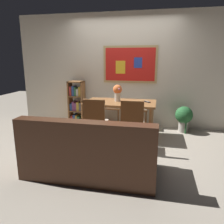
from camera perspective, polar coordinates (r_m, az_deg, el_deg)
The scene contains 12 objects.
ground_plane at distance 4.21m, azimuth 0.03°, elevation -8.47°, with size 12.00×12.00×0.00m, color gray.
wall_back_with_painting at distance 5.29m, azimuth 3.30°, elevation 10.56°, with size 5.20×0.14×2.60m.
dining_table at distance 4.53m, azimuth 2.20°, elevation 1.38°, with size 1.42×0.80×0.73m.
dining_chair_near_left at distance 3.92m, azimuth -4.25°, elevation -1.87°, with size 0.40×0.41×0.91m.
dining_chair_far_left at distance 5.36m, azimuth 0.36°, elevation 2.35°, with size 0.40×0.41×0.91m.
dining_chair_near_right at distance 3.81m, azimuth 5.34°, elevation -2.39°, with size 0.40×0.41×0.91m.
dining_chair_far_right at distance 5.22m, azimuth 7.14°, elevation 1.95°, with size 0.40×0.41×0.91m.
leather_couch at distance 3.11m, azimuth -5.64°, elevation -10.55°, with size 1.80×0.84×0.84m.
bookshelf at distance 5.41m, azimuth -9.06°, elevation 2.02°, with size 0.36×0.28×1.06m.
potted_ivy at distance 5.08m, azimuth 17.99°, elevation -1.21°, with size 0.37×0.37×0.60m.
flower_vase at distance 4.54m, azimuth 1.45°, elevation 5.34°, with size 0.19×0.18×0.34m.
tv_remote at distance 4.50m, azimuth 9.00°, elevation 2.62°, with size 0.14×0.14×0.02m.
Camera 1 is at (0.82, -3.81, 1.58)m, focal length 35.55 mm.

